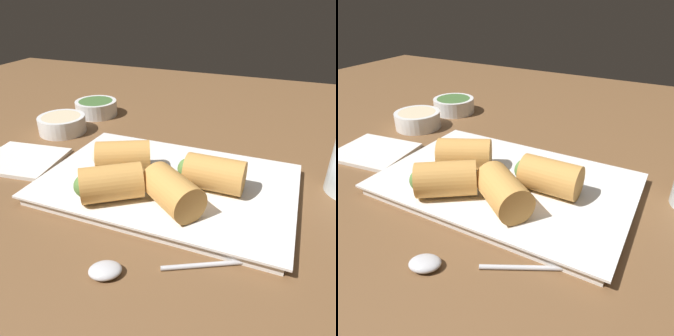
{
  "view_description": "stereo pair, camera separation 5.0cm",
  "coord_description": "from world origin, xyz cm",
  "views": [
    {
      "loc": [
        11.33,
        -35.95,
        26.68
      ],
      "look_at": [
        -2.89,
        -0.01,
        5.3
      ],
      "focal_mm": 35.0,
      "sensor_mm": 36.0,
      "label": 1
    },
    {
      "loc": [
        15.86,
        -33.81,
        26.68
      ],
      "look_at": [
        -2.89,
        -0.01,
        5.3
      ],
      "focal_mm": 35.0,
      "sensor_mm": 36.0,
      "label": 2
    }
  ],
  "objects": [
    {
      "name": "roll_front_right",
      "position": [
        -7.99,
        -7.05,
        5.75
      ],
      "size": [
        8.72,
        7.98,
        4.49
      ],
      "color": "#D19347",
      "rests_on": "serving_plate"
    },
    {
      "name": "dipping_bowl_near",
      "position": [
        -29.38,
        11.57,
        3.73
      ],
      "size": [
        8.89,
        8.89,
        3.18
      ],
      "color": "white",
      "rests_on": "table_surface"
    },
    {
      "name": "roll_back_left",
      "position": [
        -10.06,
        0.09,
        5.75
      ],
      "size": [
        8.71,
        7.34,
        4.49
      ],
      "color": "#D19347",
      "rests_on": "serving_plate"
    },
    {
      "name": "spoon",
      "position": [
        -0.37,
        -15.54,
        2.49
      ],
      "size": [
        17.59,
        10.15,
        1.14
      ],
      "color": "silver",
      "rests_on": "table_surface"
    },
    {
      "name": "roll_front_left",
      "position": [
        3.12,
        0.37,
        5.75
      ],
      "size": [
        8.29,
        4.5,
        4.49
      ],
      "color": "#D19347",
      "rests_on": "serving_plate"
    },
    {
      "name": "serving_plate",
      "position": [
        -2.89,
        -0.01,
        2.76
      ],
      "size": [
        33.89,
        22.22,
        1.5
      ],
      "color": "white",
      "rests_on": "table_surface"
    },
    {
      "name": "table_surface",
      "position": [
        0.0,
        0.0,
        1.0
      ],
      "size": [
        180.0,
        140.0,
        2.0
      ],
      "color": "brown",
      "rests_on": "ground"
    },
    {
      "name": "dipping_bowl_far",
      "position": [
        -28.57,
        22.32,
        3.73
      ],
      "size": [
        8.89,
        8.89,
        3.18
      ],
      "color": "white",
      "rests_on": "table_surface"
    },
    {
      "name": "napkin",
      "position": [
        -27.86,
        -1.05,
        2.3
      ],
      "size": [
        13.46,
        11.88,
        0.6
      ],
      "color": "silver",
      "rests_on": "table_surface"
    },
    {
      "name": "roll_back_right",
      "position": [
        -0.79,
        -5.61,
        5.75
      ],
      "size": [
        8.7,
        8.06,
        4.49
      ],
      "color": "#D19347",
      "rests_on": "serving_plate"
    }
  ]
}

